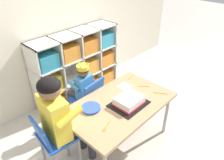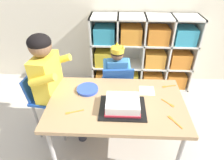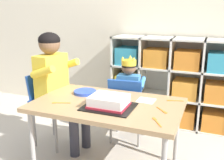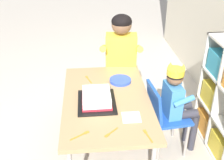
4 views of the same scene
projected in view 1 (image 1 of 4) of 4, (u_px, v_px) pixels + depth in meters
ground at (119, 142)px, 2.49m from camera, size 16.00×16.00×0.00m
classroom_back_wall at (38, 0)px, 2.51m from camera, size 5.50×0.10×2.78m
storage_cubby_shelf at (78, 67)px, 3.08m from camera, size 1.32×0.32×0.98m
activity_table at (119, 106)px, 2.21m from camera, size 1.13×0.69×0.57m
classroom_chair_blue at (89, 98)px, 2.57m from camera, size 0.36×0.36×0.65m
child_with_crown at (82, 85)px, 2.55m from camera, size 0.31×0.31×0.84m
classroom_chair_adult_side at (54, 138)px, 1.96m from camera, size 0.37×0.36×0.69m
adult_helper_seated at (61, 114)px, 1.90m from camera, size 0.45×0.43×1.07m
birthday_cake_on_tray at (129, 101)px, 2.16m from camera, size 0.36×0.29×0.09m
paper_plate_stack at (91, 108)px, 2.11m from camera, size 0.19×0.19×0.02m
paper_napkin_square at (125, 86)px, 2.45m from camera, size 0.14×0.14×0.00m
fork_near_cake_tray at (145, 86)px, 2.45m from camera, size 0.10×0.10×0.00m
fork_scattered_mid_table at (160, 93)px, 2.34m from camera, size 0.09×0.13×0.00m
fork_at_table_front_edge at (106, 127)px, 1.90m from camera, size 0.14×0.06×0.00m
fork_beside_plate_stack at (131, 77)px, 2.62m from camera, size 0.13×0.05×0.00m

